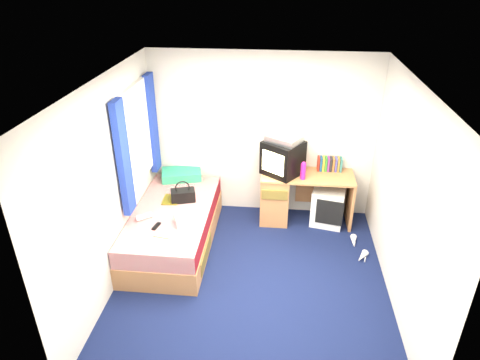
# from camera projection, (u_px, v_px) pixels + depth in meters

# --- Properties ---
(ground) EXTENTS (3.40, 3.40, 0.00)m
(ground) POSITION_uv_depth(u_px,v_px,m) (252.00, 280.00, 5.17)
(ground) COLOR #0C1438
(ground) RESTS_ON ground
(room_shell) EXTENTS (3.40, 3.40, 3.40)m
(room_shell) POSITION_uv_depth(u_px,v_px,m) (253.00, 173.00, 4.50)
(room_shell) COLOR white
(room_shell) RESTS_ON ground
(bed) EXTENTS (1.01, 2.00, 0.54)m
(bed) POSITION_uv_depth(u_px,v_px,m) (174.00, 227.00, 5.72)
(bed) COLOR tan
(bed) RESTS_ON ground
(pillow) EXTENTS (0.64, 0.49, 0.12)m
(pillow) POSITION_uv_depth(u_px,v_px,m) (182.00, 174.00, 6.35)
(pillow) COLOR teal
(pillow) RESTS_ON bed
(desk) EXTENTS (1.30, 0.55, 0.75)m
(desk) POSITION_uv_depth(u_px,v_px,m) (287.00, 195.00, 6.21)
(desk) COLOR tan
(desk) RESTS_ON ground
(storage_cube) EXTENTS (0.52, 0.52, 0.55)m
(storage_cube) POSITION_uv_depth(u_px,v_px,m) (328.00, 206.00, 6.18)
(storage_cube) COLOR white
(storage_cube) RESTS_ON ground
(crt_tv) EXTENTS (0.65, 0.64, 0.48)m
(crt_tv) POSITION_uv_depth(u_px,v_px,m) (283.00, 158.00, 5.95)
(crt_tv) COLOR black
(crt_tv) RESTS_ON desk
(vcr) EXTENTS (0.55, 0.51, 0.08)m
(vcr) POSITION_uv_depth(u_px,v_px,m) (284.00, 139.00, 5.82)
(vcr) COLOR #AFB0B2
(vcr) RESTS_ON crt_tv
(book_row) EXTENTS (0.34, 0.13, 0.20)m
(book_row) POSITION_uv_depth(u_px,v_px,m) (329.00, 164.00, 6.10)
(book_row) COLOR maroon
(book_row) RESTS_ON desk
(picture_frame) EXTENTS (0.03, 0.12, 0.14)m
(picture_frame) POSITION_uv_depth(u_px,v_px,m) (340.00, 166.00, 6.11)
(picture_frame) COLOR #311A10
(picture_frame) RESTS_ON desk
(pink_water_bottle) EXTENTS (0.09, 0.09, 0.23)m
(pink_water_bottle) POSITION_uv_depth(u_px,v_px,m) (303.00, 171.00, 5.85)
(pink_water_bottle) COLOR #E11F96
(pink_water_bottle) RESTS_ON desk
(aerosol_can) EXTENTS (0.05, 0.05, 0.18)m
(aerosol_can) POSITION_uv_depth(u_px,v_px,m) (300.00, 167.00, 6.04)
(aerosol_can) COLOR white
(aerosol_can) RESTS_ON desk
(handbag) EXTENTS (0.36, 0.27, 0.30)m
(handbag) POSITION_uv_depth(u_px,v_px,m) (183.00, 195.00, 5.75)
(handbag) COLOR black
(handbag) RESTS_ON bed
(towel) EXTENTS (0.37, 0.35, 0.10)m
(towel) POSITION_uv_depth(u_px,v_px,m) (187.00, 219.00, 5.29)
(towel) COLOR silver
(towel) RESTS_ON bed
(magazine) EXTENTS (0.22, 0.29, 0.01)m
(magazine) POSITION_uv_depth(u_px,v_px,m) (171.00, 200.00, 5.80)
(magazine) COLOR gold
(magazine) RESTS_ON bed
(water_bottle) EXTENTS (0.20, 0.18, 0.07)m
(water_bottle) POSITION_uv_depth(u_px,v_px,m) (144.00, 217.00, 5.37)
(water_bottle) COLOR silver
(water_bottle) RESTS_ON bed
(colour_swatch_fan) EXTENTS (0.23, 0.10, 0.01)m
(colour_swatch_fan) POSITION_uv_depth(u_px,v_px,m) (163.00, 236.00, 5.04)
(colour_swatch_fan) COLOR gold
(colour_swatch_fan) RESTS_ON bed
(remote_control) EXTENTS (0.08, 0.17, 0.02)m
(remote_control) POSITION_uv_depth(u_px,v_px,m) (156.00, 226.00, 5.22)
(remote_control) COLOR black
(remote_control) RESTS_ON bed
(window_assembly) EXTENTS (0.11, 1.42, 1.40)m
(window_assembly) POSITION_uv_depth(u_px,v_px,m) (138.00, 138.00, 5.45)
(window_assembly) COLOR silver
(window_assembly) RESTS_ON room_shell
(white_heels) EXTENTS (0.22, 0.57, 0.09)m
(white_heels) POSITION_uv_depth(u_px,v_px,m) (358.00, 249.00, 5.66)
(white_heels) COLOR white
(white_heels) RESTS_ON ground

